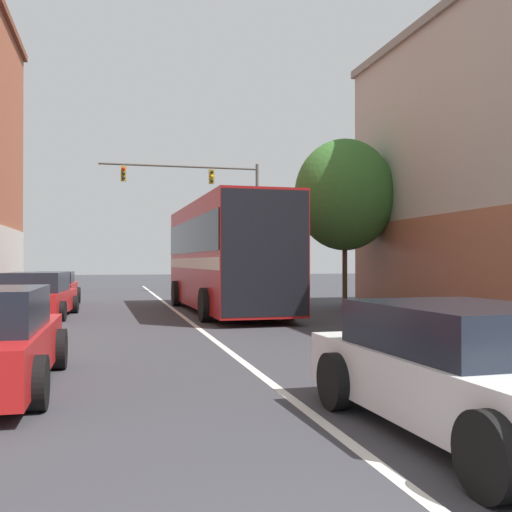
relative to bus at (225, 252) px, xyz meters
name	(u,v)px	position (x,y,z in m)	size (l,w,h in m)	color
lane_center_line	(182,315)	(-1.62, -0.95, -2.09)	(0.14, 47.72, 0.01)	silver
bus	(225,252)	(0.00, 0.00, 0.00)	(3.01, 10.51, 3.75)	maroon
hatchback_foreground	(475,372)	(-0.27, -15.12, -1.46)	(2.25, 4.65, 1.32)	silver
parked_car_left_near	(38,296)	(-6.11, -0.63, -1.43)	(2.35, 4.67, 1.43)	red
parked_car_left_mid	(53,289)	(-6.08, 4.47, -1.44)	(1.94, 4.12, 1.36)	red
traffic_signal_gantry	(214,198)	(1.79, 12.90, 3.25)	(8.95, 0.36, 7.38)	#514C47
street_tree_near	(345,195)	(4.49, 0.06, 2.12)	(3.73, 3.35, 6.27)	#4C3823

